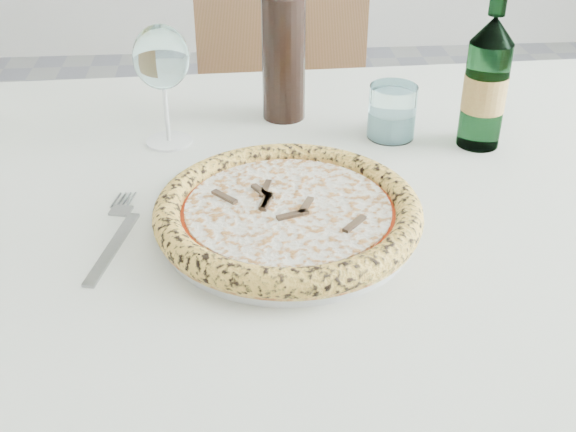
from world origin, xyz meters
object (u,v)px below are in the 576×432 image
Objects in this scene: plate at (288,224)px; pizza at (288,212)px; tumbler at (392,115)px; wine_glass at (161,60)px; chair_far at (276,102)px; beer_bottle at (486,83)px; dining_table at (282,241)px; wine_bottle at (284,45)px.

plate is 0.93× the size of pizza.
wine_glass is at bearing 179.01° from tumbler.
chair_far is 0.97m from plate.
wine_glass is 0.47m from beer_bottle.
beer_bottle reaches higher than wine_glass.
chair_far is at bearing 87.17° from plate.
plate is at bearing -90.00° from dining_table.
chair_far is 0.97m from pizza.
chair_far is 0.74m from tumbler.
beer_bottle is (0.31, 0.22, 0.09)m from plate.
dining_table is 0.26m from tumbler.
plate is 0.31m from tumbler.
plate is 0.38m from beer_bottle.
tumbler is (0.13, -0.68, 0.26)m from chair_far.
chair_far is 0.83m from beer_bottle.
dining_table is 0.85m from chair_far.
pizza is (-0.05, -0.94, 0.25)m from chair_far.
chair_far is 5.13× the size of wine_glass.
tumbler is 0.15m from beer_bottle.
chair_far is at bearing 73.05° from wine_glass.
plate is 1.68× the size of wine_glass.
chair_far is at bearing 87.61° from wine_bottle.
wine_bottle reaches higher than wine_glass.
pizza reaches higher than plate.
wine_bottle is at bearing -92.39° from chair_far.
wine_glass is 0.20m from wine_bottle.
dining_table is 19.14× the size of tumbler.
pizza is at bearing -90.00° from dining_table.
pizza is 0.36m from wine_bottle.
wine_glass is 0.74× the size of beer_bottle.
dining_table is 0.14m from plate.
tumbler is 0.33× the size of beer_bottle.
beer_bottle reaches higher than dining_table.
chair_far is 3.05× the size of plate.
tumbler is at bearing 40.56° from dining_table.
wine_bottle is (0.02, 0.34, 0.11)m from plate.
wine_bottle is at bearing 150.65° from tumbler.
chair_far is 0.79m from wine_glass.
tumbler reaches higher than dining_table.
chair_far is at bearing 87.17° from pizza.
dining_table is 6.39× the size of beer_bottle.
wine_bottle reaches higher than tumbler.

